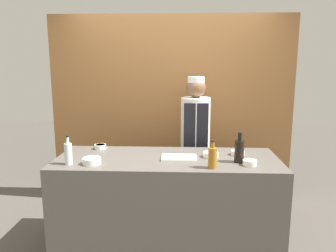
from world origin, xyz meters
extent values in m
plane|color=#4C4742|center=(0.00, 0.00, 0.00)|extent=(14.00, 14.00, 0.00)
cube|color=brown|center=(0.00, 1.15, 1.20)|extent=(3.05, 0.18, 2.40)
cube|color=#514C47|center=(0.00, 0.00, 0.46)|extent=(2.14, 0.83, 0.92)
cylinder|color=white|center=(-0.67, -0.23, 0.94)|extent=(0.17, 0.17, 0.06)
cylinder|color=brown|center=(-0.67, -0.23, 0.96)|extent=(0.14, 0.14, 0.02)
cylinder|color=white|center=(0.69, 0.13, 0.94)|extent=(0.14, 0.14, 0.04)
cylinder|color=silver|center=(0.69, 0.13, 0.95)|extent=(0.11, 0.11, 0.01)
cylinder|color=white|center=(-0.73, 0.30, 0.94)|extent=(0.12, 0.12, 0.05)
cylinder|color=#703384|center=(-0.73, 0.30, 0.96)|extent=(0.10, 0.10, 0.01)
cylinder|color=white|center=(0.75, -0.21, 0.94)|extent=(0.12, 0.12, 0.05)
cylinder|color=green|center=(0.75, -0.21, 0.96)|extent=(0.10, 0.10, 0.01)
cylinder|color=white|center=(0.42, 0.04, 0.94)|extent=(0.15, 0.15, 0.05)
cylinder|color=yellow|center=(0.42, 0.04, 0.96)|extent=(0.12, 0.12, 0.01)
cube|color=white|center=(0.11, -0.03, 0.93)|extent=(0.33, 0.21, 0.02)
cylinder|color=black|center=(0.67, -0.11, 1.02)|extent=(0.09, 0.09, 0.20)
cylinder|color=black|center=(0.67, -0.11, 1.15)|extent=(0.04, 0.04, 0.06)
cylinder|color=black|center=(0.67, -0.11, 1.19)|extent=(0.04, 0.04, 0.02)
cylinder|color=#9E661E|center=(0.41, -0.30, 1.01)|extent=(0.08, 0.08, 0.18)
cylinder|color=#9E661E|center=(0.41, -0.30, 1.12)|extent=(0.03, 0.03, 0.06)
cylinder|color=black|center=(0.41, -0.30, 1.16)|extent=(0.03, 0.03, 0.02)
cylinder|color=silver|center=(-0.88, -0.25, 1.01)|extent=(0.07, 0.07, 0.19)
cylinder|color=silver|center=(-0.88, -0.25, 1.14)|extent=(0.03, 0.03, 0.06)
cylinder|color=black|center=(-0.88, -0.25, 1.18)|extent=(0.03, 0.03, 0.02)
cylinder|color=#28282D|center=(0.30, 0.73, 0.42)|extent=(0.25, 0.25, 0.85)
cylinder|color=silver|center=(0.30, 0.73, 1.14)|extent=(0.34, 0.34, 0.57)
cube|color=black|center=(0.30, 0.57, 1.11)|extent=(0.27, 0.02, 0.53)
sphere|color=brown|center=(0.30, 0.73, 1.54)|extent=(0.23, 0.23, 0.23)
cylinder|color=white|center=(0.30, 0.73, 1.62)|extent=(0.19, 0.19, 0.08)
camera|label=1|loc=(0.14, -3.03, 1.82)|focal=35.00mm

